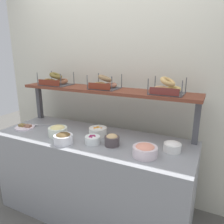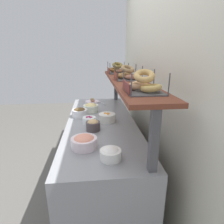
{
  "view_description": "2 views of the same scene",
  "coord_description": "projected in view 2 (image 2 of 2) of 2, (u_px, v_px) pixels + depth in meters",
  "views": [
    {
      "loc": [
        1.02,
        -1.67,
        1.65
      ],
      "look_at": [
        0.17,
        0.08,
        1.1
      ],
      "focal_mm": 35.0,
      "sensor_mm": 36.0,
      "label": 1
    },
    {
      "loc": [
        1.82,
        -0.07,
        1.53
      ],
      "look_at": [
        0.2,
        0.1,
        1.0
      ],
      "focal_mm": 29.35,
      "sensor_mm": 36.0,
      "label": 2
    }
  ],
  "objects": [
    {
      "name": "bowl_egg_salad",
      "position": [
        91.0,
        108.0,
        2.22
      ],
      "size": [
        0.18,
        0.18,
        0.11
      ],
      "color": "white",
      "rests_on": "deli_counter"
    },
    {
      "name": "shelf_riser_left",
      "position": [
        116.0,
        87.0,
        2.76
      ],
      "size": [
        0.05,
        0.05,
        0.4
      ],
      "primitive_type": "cube",
      "color": "#4C4C51",
      "rests_on": "deli_counter"
    },
    {
      "name": "deli_counter",
      "position": [
        102.0,
        156.0,
        2.07
      ],
      "size": [
        1.92,
        0.7,
        0.85
      ],
      "primitive_type": "cube",
      "color": "gray",
      "rests_on": "ground_plane"
    },
    {
      "name": "shelf_riser_right",
      "position": [
        154.0,
        141.0,
        1.06
      ],
      "size": [
        0.05,
        0.05,
        0.4
      ],
      "primitive_type": "cube",
      "color": "#4C4C51",
      "rests_on": "deli_counter"
    },
    {
      "name": "bowl_cream_cheese",
      "position": [
        111.0,
        153.0,
        1.22
      ],
      "size": [
        0.14,
        0.14,
        0.09
      ],
      "color": "white",
      "rests_on": "deli_counter"
    },
    {
      "name": "bowl_lox_spread",
      "position": [
        84.0,
        142.0,
        1.37
      ],
      "size": [
        0.2,
        0.2,
        0.1
      ],
      "color": "silver",
      "rests_on": "deli_counter"
    },
    {
      "name": "serving_spoon_near_plate",
      "position": [
        101.0,
        103.0,
        2.61
      ],
      "size": [
        0.17,
        0.09,
        0.01
      ],
      "color": "#B7B7BC",
      "rests_on": "deli_counter"
    },
    {
      "name": "upper_shelf",
      "position": [
        127.0,
        81.0,
        1.84
      ],
      "size": [
        1.88,
        0.32,
        0.03
      ],
      "primitive_type": "cube",
      "color": "brown",
      "rests_on": "shelf_riser_left"
    },
    {
      "name": "bowl_fruit_salad",
      "position": [
        107.0,
        117.0,
        1.91
      ],
      "size": [
        0.17,
        0.17,
        0.09
      ],
      "color": "white",
      "rests_on": "deli_counter"
    },
    {
      "name": "bowl_hummus",
      "position": [
        93.0,
        125.0,
        1.68
      ],
      "size": [
        0.13,
        0.13,
        0.11
      ],
      "color": "#4D4345",
      "rests_on": "deli_counter"
    },
    {
      "name": "serving_plate_white",
      "position": [
        92.0,
        101.0,
        2.67
      ],
      "size": [
        0.2,
        0.2,
        0.04
      ],
      "color": "white",
      "rests_on": "deli_counter"
    },
    {
      "name": "bagel_basket_plain",
      "position": [
        143.0,
        85.0,
        1.23
      ],
      "size": [
        0.29,
        0.26,
        0.16
      ],
      "color": "#4C4C51",
      "rests_on": "upper_shelf"
    },
    {
      "name": "bowl_beet_salad",
      "position": [
        89.0,
        120.0,
        1.85
      ],
      "size": [
        0.14,
        0.14,
        0.08
      ],
      "color": "white",
      "rests_on": "deli_counter"
    },
    {
      "name": "bagel_basket_cinnamon_raisin",
      "position": [
        117.0,
        69.0,
        2.4
      ],
      "size": [
        0.33,
        0.24,
        0.15
      ],
      "color": "#4C4C51",
      "rests_on": "upper_shelf"
    },
    {
      "name": "bowl_chocolate_spread",
      "position": [
        80.0,
        112.0,
        2.06
      ],
      "size": [
        0.17,
        0.17,
        0.1
      ],
      "color": "white",
      "rests_on": "deli_counter"
    },
    {
      "name": "ground_plane",
      "position": [
        102.0,
        187.0,
        2.2
      ],
      "size": [
        8.0,
        8.0,
        0.0
      ],
      "primitive_type": "plane",
      "color": "#595651"
    },
    {
      "name": "back_wall",
      "position": [
        154.0,
        87.0,
        1.89
      ],
      "size": [
        3.12,
        0.06,
        2.4
      ],
      "primitive_type": "cube",
      "color": "beige",
      "rests_on": "ground_plane"
    },
    {
      "name": "bagel_basket_everything",
      "position": [
        127.0,
        75.0,
        1.83
      ],
      "size": [
        0.28,
        0.25,
        0.15
      ],
      "color": "#4C4C51",
      "rests_on": "upper_shelf"
    }
  ]
}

